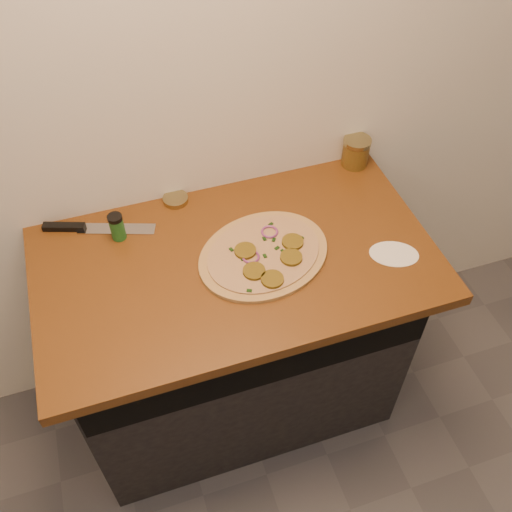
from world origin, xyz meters
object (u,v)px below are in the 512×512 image
object	(u,v)px
chefs_knife	(89,228)
salsa_jar	(356,152)
spice_shaker	(117,227)
pizza	(264,254)

from	to	relation	value
chefs_knife	salsa_jar	world-z (taller)	salsa_jar
salsa_jar	spice_shaker	size ratio (longest dim) A/B	1.15
salsa_jar	pizza	bearing A→B (deg)	-144.52
pizza	chefs_knife	world-z (taller)	pizza
chefs_knife	salsa_jar	size ratio (longest dim) A/B	3.29
salsa_jar	spice_shaker	bearing A→B (deg)	-173.34
chefs_knife	spice_shaker	size ratio (longest dim) A/B	3.77
salsa_jar	spice_shaker	world-z (taller)	salsa_jar
chefs_knife	spice_shaker	xyz separation A→B (m)	(0.09, -0.06, 0.04)
pizza	spice_shaker	size ratio (longest dim) A/B	5.60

